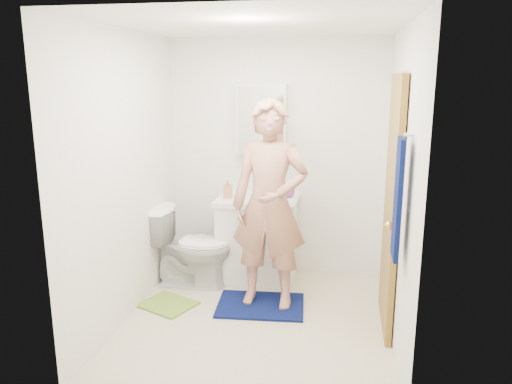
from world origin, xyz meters
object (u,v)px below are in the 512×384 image
(vanity_cabinet, at_px, (258,241))
(medicine_cabinet, at_px, (261,120))
(toilet, at_px, (192,246))
(man, at_px, (270,205))
(soap_dispenser, at_px, (228,188))
(toothbrush_cup, at_px, (289,192))
(towel, at_px, (398,199))

(vanity_cabinet, distance_m, medicine_cabinet, 1.22)
(toilet, height_order, man, man)
(soap_dispenser, bearing_deg, toilet, -145.95)
(toothbrush_cup, relative_size, man, 0.07)
(toilet, xyz_separation_m, soap_dispenser, (0.32, 0.22, 0.55))
(toilet, xyz_separation_m, toothbrush_cup, (0.91, 0.35, 0.50))
(soap_dispenser, relative_size, toothbrush_cup, 1.49)
(toilet, bearing_deg, soap_dispenser, -56.28)
(medicine_cabinet, xyz_separation_m, toilet, (-0.61, -0.50, -1.20))
(medicine_cabinet, height_order, towel, medicine_cabinet)
(toothbrush_cup, distance_m, man, 0.67)
(toilet, relative_size, toothbrush_cup, 6.31)
(toothbrush_cup, bearing_deg, man, -97.83)
(medicine_cabinet, relative_size, man, 0.38)
(towel, xyz_separation_m, toothbrush_cup, (-0.88, 1.56, -0.35))
(vanity_cabinet, relative_size, towel, 1.00)
(soap_dispenser, bearing_deg, man, -47.20)
(towel, height_order, toothbrush_cup, towel)
(medicine_cabinet, distance_m, toothbrush_cup, 0.78)
(vanity_cabinet, distance_m, toilet, 0.67)
(towel, xyz_separation_m, man, (-0.97, 0.89, -0.32))
(man, bearing_deg, vanity_cabinet, 113.59)
(towel, bearing_deg, medicine_cabinet, 124.61)
(towel, xyz_separation_m, toilet, (-1.79, 1.21, -0.85))
(vanity_cabinet, bearing_deg, soap_dispenser, -168.94)
(soap_dispenser, xyz_separation_m, man, (0.50, -0.54, -0.01))
(towel, relative_size, toothbrush_cup, 6.37)
(toothbrush_cup, bearing_deg, soap_dispenser, -167.44)
(toilet, bearing_deg, man, -111.55)
(vanity_cabinet, distance_m, soap_dispenser, 0.62)
(towel, distance_m, soap_dispenser, 2.07)
(medicine_cabinet, relative_size, soap_dispenser, 3.75)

